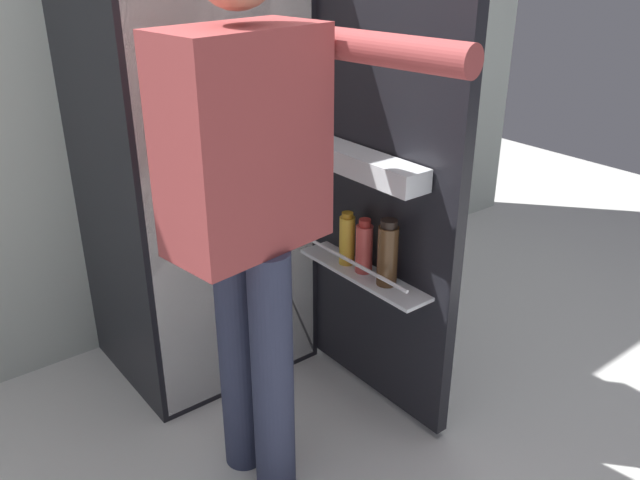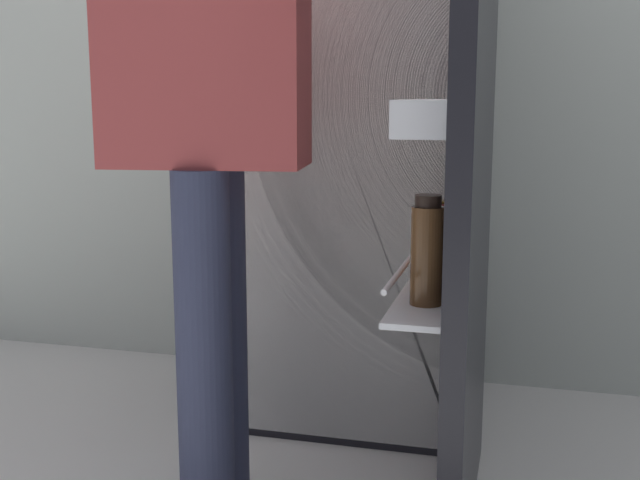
{
  "view_description": "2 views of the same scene",
  "coord_description": "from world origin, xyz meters",
  "views": [
    {
      "loc": [
        -1.02,
        -1.49,
        1.52
      ],
      "look_at": [
        0.06,
        -0.11,
        0.71
      ],
      "focal_mm": 36.84,
      "sensor_mm": 36.0,
      "label": 1
    },
    {
      "loc": [
        0.47,
        -1.72,
        0.93
      ],
      "look_at": [
        0.04,
        -0.1,
        0.63
      ],
      "focal_mm": 44.99,
      "sensor_mm": 36.0,
      "label": 2
    }
  ],
  "objects": [
    {
      "name": "refrigerator",
      "position": [
        0.03,
        0.5,
        0.85
      ],
      "size": [
        0.71,
        1.23,
        1.7
      ],
      "color": "black",
      "rests_on": "ground_plane"
    },
    {
      "name": "person",
      "position": [
        -0.18,
        -0.13,
        0.93
      ],
      "size": [
        0.58,
        0.68,
        1.57
      ],
      "color": "#2D334C",
      "rests_on": "ground_plane"
    }
  ]
}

